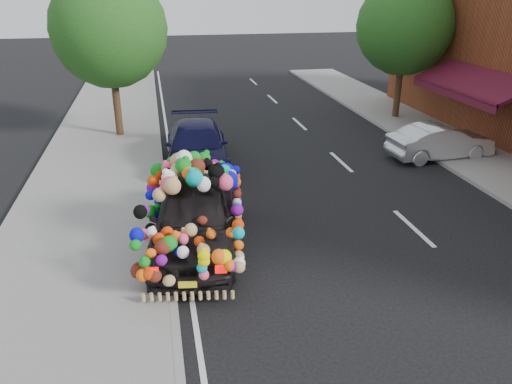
{
  "coord_description": "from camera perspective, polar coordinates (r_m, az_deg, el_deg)",
  "views": [
    {
      "loc": [
        -2.41,
        -9.95,
        5.58
      ],
      "look_at": [
        -0.28,
        0.37,
        1.14
      ],
      "focal_mm": 35.0,
      "sensor_mm": 36.0,
      "label": 1
    }
  ],
  "objects": [
    {
      "name": "kerb",
      "position": [
        11.37,
        -9.95,
        -6.54
      ],
      "size": [
        0.15,
        60.0,
        0.13
      ],
      "primitive_type": "cube",
      "color": "gray",
      "rests_on": "ground"
    },
    {
      "name": "tree_near_sidewalk",
      "position": [
        19.56,
        -16.48,
        17.41
      ],
      "size": [
        4.2,
        4.2,
        6.13
      ],
      "color": "#332114",
      "rests_on": "ground"
    },
    {
      "name": "ground",
      "position": [
        11.65,
        1.73,
        -5.76
      ],
      "size": [
        100.0,
        100.0,
        0.0
      ],
      "primitive_type": "plane",
      "color": "black",
      "rests_on": "ground"
    },
    {
      "name": "footpath_far",
      "position": [
        17.62,
        26.19,
        2.18
      ],
      "size": [
        3.0,
        40.0,
        0.12
      ],
      "primitive_type": "cube",
      "color": "gray",
      "rests_on": "ground"
    },
    {
      "name": "silver_hatchback",
      "position": [
        18.1,
        20.33,
        5.4
      ],
      "size": [
        3.64,
        1.46,
        1.18
      ],
      "primitive_type": "imported",
      "rotation": [
        0.0,
        0.0,
        1.63
      ],
      "color": "#B9BDC1",
      "rests_on": "ground"
    },
    {
      "name": "sidewalk",
      "position": [
        11.53,
        -19.73,
        -7.23
      ],
      "size": [
        4.0,
        60.0,
        0.12
      ],
      "primitive_type": "cube",
      "color": "gray",
      "rests_on": "ground"
    },
    {
      "name": "lane_markings",
      "position": [
        12.89,
        17.54,
        -3.92
      ],
      "size": [
        6.0,
        50.0,
        0.01
      ],
      "primitive_type": null,
      "color": "silver",
      "rests_on": "ground"
    },
    {
      "name": "navy_sedan",
      "position": [
        16.24,
        -6.79,
        5.18
      ],
      "size": [
        2.28,
        4.91,
        1.39
      ],
      "primitive_type": "imported",
      "rotation": [
        0.0,
        0.0,
        -0.07
      ],
      "color": "black",
      "rests_on": "ground"
    },
    {
      "name": "plush_art_car",
      "position": [
        11.05,
        -7.13,
        -1.13
      ],
      "size": [
        2.86,
        4.98,
        2.19
      ],
      "rotation": [
        0.0,
        0.0,
        -0.15
      ],
      "color": "black",
      "rests_on": "ground"
    },
    {
      "name": "tree_far_b",
      "position": [
        22.56,
        16.66,
        17.67
      ],
      "size": [
        4.0,
        4.0,
        5.9
      ],
      "color": "#332114",
      "rests_on": "ground"
    }
  ]
}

